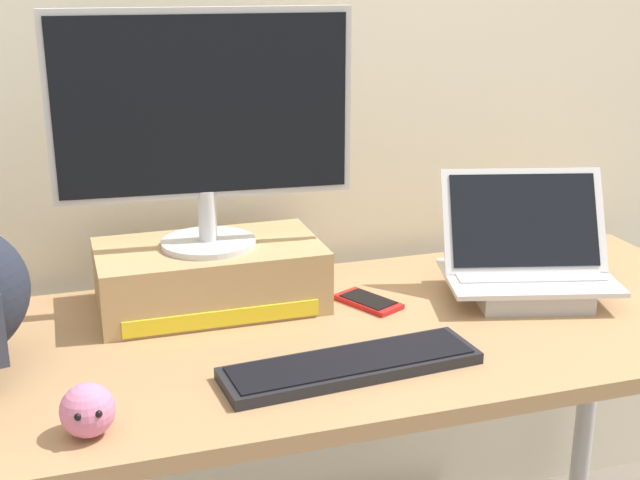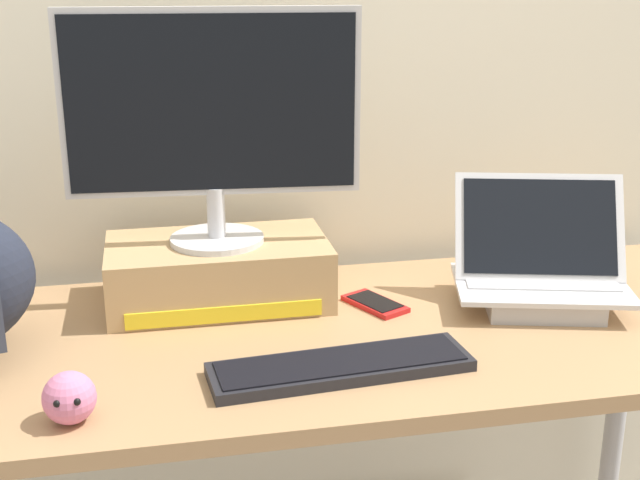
# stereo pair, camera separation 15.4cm
# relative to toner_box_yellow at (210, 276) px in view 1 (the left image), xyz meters

# --- Properties ---
(back_wall) EXTENTS (7.00, 0.10, 2.60)m
(back_wall) POSITION_rel_toner_box_yellow_xyz_m (0.17, 0.26, 0.49)
(back_wall) COLOR silver
(back_wall) RESTS_ON ground
(desk) EXTENTS (1.77, 0.69, 0.74)m
(desk) POSITION_rel_toner_box_yellow_xyz_m (0.17, -0.19, -0.14)
(desk) COLOR #A87F56
(desk) RESTS_ON ground
(toner_box_yellow) EXTENTS (0.44, 0.25, 0.13)m
(toner_box_yellow) POSITION_rel_toner_box_yellow_xyz_m (0.00, 0.00, 0.00)
(toner_box_yellow) COLOR tan
(toner_box_yellow) RESTS_ON desk
(desktop_monitor) EXTENTS (0.57, 0.19, 0.46)m
(desktop_monitor) POSITION_rel_toner_box_yellow_xyz_m (-0.00, -0.00, 0.31)
(desktop_monitor) COLOR silver
(desktop_monitor) RESTS_ON toner_box_yellow
(open_laptop) EXTENTS (0.39, 0.30, 0.25)m
(open_laptop) POSITION_rel_toner_box_yellow_xyz_m (0.63, -0.15, -0.01)
(open_laptop) COLOR #ADADB2
(open_laptop) RESTS_ON desk
(external_keyboard) EXTENTS (0.45, 0.16, 0.02)m
(external_keyboard) POSITION_rel_toner_box_yellow_xyz_m (0.17, -0.36, -0.05)
(external_keyboard) COLOR black
(external_keyboard) RESTS_ON desk
(cell_phone) EXTENTS (0.12, 0.15, 0.01)m
(cell_phone) POSITION_rel_toner_box_yellow_xyz_m (0.30, -0.09, -0.06)
(cell_phone) COLOR red
(cell_phone) RESTS_ON desk
(plush_toy) EXTENTS (0.08, 0.08, 0.08)m
(plush_toy) POSITION_rel_toner_box_yellow_xyz_m (-0.26, -0.44, -0.02)
(plush_toy) COLOR #CC7099
(plush_toy) RESTS_ON desk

